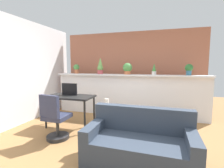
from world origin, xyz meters
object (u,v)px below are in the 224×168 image
vase_on_shelf (107,103)px  couch (139,145)px  potted_plant_0 (76,68)px  desk (70,99)px  potted_plant_3 (154,69)px  potted_plant_4 (189,69)px  potted_plant_2 (127,68)px  side_cube_shelf (108,118)px  tv_monitor (69,89)px  office_chair (55,121)px  potted_plant_1 (100,67)px

vase_on_shelf → couch: 1.51m
potted_plant_0 → desk: size_ratio=0.26×
potted_plant_3 → potted_plant_4: (0.86, 0.06, 0.01)m
potted_plant_2 → vase_on_shelf: potted_plant_2 is taller
side_cube_shelf → potted_plant_4: bearing=32.4°
side_cube_shelf → potted_plant_2: bearing=78.8°
desk → potted_plant_2: bearing=47.1°
potted_plant_4 → tv_monitor: bearing=-156.8°
potted_plant_0 → couch: 3.39m
potted_plant_0 → tv_monitor: 1.36m
tv_monitor → potted_plant_4: bearing=23.2°
potted_plant_0 → potted_plant_3: bearing=-1.5°
potted_plant_3 → couch: potted_plant_3 is taller
couch → potted_plant_0: bearing=135.4°
office_chair → potted_plant_1: bearing=83.7°
potted_plant_4 → potted_plant_2: bearing=-177.7°
potted_plant_0 → potted_plant_4: same height
potted_plant_0 → vase_on_shelf: bearing=-38.7°
tv_monitor → office_chair: size_ratio=0.43×
potted_plant_2 → desk: size_ratio=0.29×
potted_plant_2 → potted_plant_3: 0.72m
tv_monitor → couch: (1.82, -1.07, -0.61)m
desk → potted_plant_1: bearing=75.9°
desk → potted_plant_4: bearing=25.1°
potted_plant_2 → potted_plant_0: bearing=177.9°
tv_monitor → side_cube_shelf: (0.96, 0.05, -0.64)m
side_cube_shelf → couch: couch is taller
potted_plant_1 → vase_on_shelf: bearing=-62.0°
potted_plant_3 → potted_plant_1: bearing=179.9°
office_chair → vase_on_shelf: (0.76, 0.86, 0.21)m
office_chair → vase_on_shelf: bearing=48.5°
potted_plant_4 → tv_monitor: potted_plant_4 is taller
desk → couch: bearing=-29.4°
desk → office_chair: size_ratio=1.21×
side_cube_shelf → vase_on_shelf: size_ratio=2.57×
potted_plant_3 → potted_plant_4: size_ratio=1.08×
side_cube_shelf → potted_plant_0: bearing=141.4°
tv_monitor → potted_plant_2: bearing=43.7°
potted_plant_3 → tv_monitor: size_ratio=0.80×
potted_plant_1 → potted_plant_2: potted_plant_1 is taller
potted_plant_2 → desk: bearing=-132.9°
desk → potted_plant_0: bearing=112.5°
potted_plant_4 → desk: bearing=-154.9°
potted_plant_4 → desk: (-2.70, -1.26, -0.70)m
potted_plant_1 → desk: 1.45m
vase_on_shelf → office_chair: bearing=-131.5°
potted_plant_3 → side_cube_shelf: size_ratio=0.62×
potted_plant_4 → vase_on_shelf: size_ratio=1.48×
desk → vase_on_shelf: size_ratio=5.66×
potted_plant_1 → potted_plant_4: (2.40, 0.06, -0.05)m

